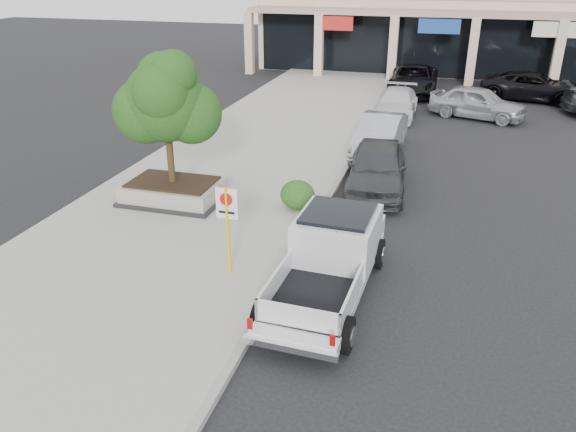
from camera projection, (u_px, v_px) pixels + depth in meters
The scene contains 15 objects.
ground at pixel (341, 295), 13.50m from camera, with size 120.00×120.00×0.00m, color black.
sidewalk at pixel (223, 183), 20.11m from camera, with size 8.00×52.00×0.15m, color gray.
curb at pixel (331, 195), 19.10m from camera, with size 0.20×52.00×0.15m, color gray.
strip_mall at pixel (551, 2), 39.16m from camera, with size 40.55×12.43×9.50m.
planter at pixel (174, 191), 18.36m from camera, with size 3.20×2.20×0.68m.
planter_tree at pixel (172, 101), 17.24m from camera, with size 2.90×2.55×4.00m.
no_parking_sign at pixel (227, 219), 13.57m from camera, with size 0.55×0.09×2.30m.
hedge at pixel (297, 195), 17.68m from camera, with size 1.10×0.99×0.94m, color #154213.
pickup_truck at pixel (326, 263), 13.11m from camera, with size 2.10×5.68×1.79m, color silver, non-canonical shape.
curb_car_a at pixel (377, 167), 19.41m from camera, with size 1.96×4.87×1.66m, color #313337.
curb_car_b at pixel (380, 134), 23.36m from camera, with size 1.62×4.65×1.53m, color #A1A3A9.
curb_car_c at pixel (396, 103), 28.71m from camera, with size 1.95×4.81×1.40m, color silver.
curb_car_d at pixel (413, 80), 33.82m from camera, with size 2.75×5.97×1.66m, color black.
lot_car_a at pixel (478, 102), 28.41m from camera, with size 1.92×4.76×1.62m, color #A2A4AA.
lot_car_d at pixel (534, 86), 32.13m from camera, with size 2.64×5.73×1.59m, color black.
Camera 1 is at (1.99, -11.39, 7.33)m, focal length 35.00 mm.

